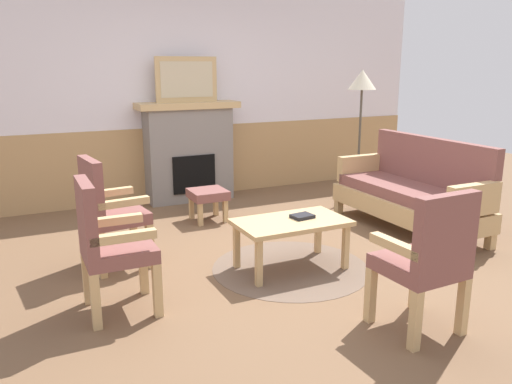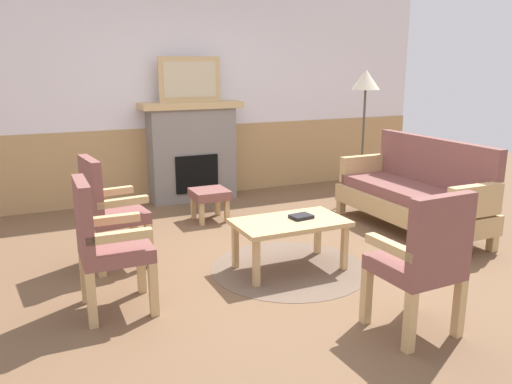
{
  "view_description": "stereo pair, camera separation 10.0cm",
  "coord_description": "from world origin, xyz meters",
  "px_view_note": "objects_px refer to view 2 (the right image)",
  "views": [
    {
      "loc": [
        -2.08,
        -3.93,
        1.73
      ],
      "look_at": [
        0.0,
        0.35,
        0.55
      ],
      "focal_mm": 35.84,
      "sensor_mm": 36.0,
      "label": 1
    },
    {
      "loc": [
        -1.98,
        -3.97,
        1.73
      ],
      "look_at": [
        0.0,
        0.35,
        0.55
      ],
      "focal_mm": 35.84,
      "sensor_mm": 36.0,
      "label": 2
    }
  ],
  "objects_px": {
    "framed_picture": "(190,79)",
    "coffee_table": "(290,226)",
    "fireplace": "(192,151)",
    "armchair_by_window_left": "(105,240)",
    "couch": "(414,194)",
    "armchair_near_fireplace": "(108,207)",
    "armchair_front_left": "(423,258)",
    "footstool": "(210,196)",
    "book_on_table": "(301,217)",
    "floor_lamp_by_couch": "(366,88)"
  },
  "relations": [
    {
      "from": "framed_picture",
      "to": "coffee_table",
      "type": "bearing_deg",
      "value": -89.36
    },
    {
      "from": "fireplace",
      "to": "armchair_by_window_left",
      "type": "relative_size",
      "value": 1.33
    },
    {
      "from": "fireplace",
      "to": "couch",
      "type": "relative_size",
      "value": 0.72
    },
    {
      "from": "armchair_near_fireplace",
      "to": "armchair_front_left",
      "type": "xyz_separation_m",
      "value": [
        1.64,
        -2.08,
        0.0
      ]
    },
    {
      "from": "couch",
      "to": "armchair_by_window_left",
      "type": "distance_m",
      "value": 3.34
    },
    {
      "from": "fireplace",
      "to": "armchair_front_left",
      "type": "xyz_separation_m",
      "value": [
        0.27,
        -3.98,
        -0.11
      ]
    },
    {
      "from": "footstool",
      "to": "armchair_near_fireplace",
      "type": "xyz_separation_m",
      "value": [
        -1.26,
        -0.93,
        0.25
      ]
    },
    {
      "from": "couch",
      "to": "armchair_front_left",
      "type": "relative_size",
      "value": 1.84
    },
    {
      "from": "fireplace",
      "to": "framed_picture",
      "type": "relative_size",
      "value": 1.62
    },
    {
      "from": "framed_picture",
      "to": "armchair_front_left",
      "type": "distance_m",
      "value": 4.12
    },
    {
      "from": "coffee_table",
      "to": "book_on_table",
      "type": "relative_size",
      "value": 5.27
    },
    {
      "from": "armchair_by_window_left",
      "to": "floor_lamp_by_couch",
      "type": "bearing_deg",
      "value": 28.15
    },
    {
      "from": "book_on_table",
      "to": "armchair_by_window_left",
      "type": "relative_size",
      "value": 0.19
    },
    {
      "from": "fireplace",
      "to": "armchair_front_left",
      "type": "height_order",
      "value": "fireplace"
    },
    {
      "from": "coffee_table",
      "to": "book_on_table",
      "type": "bearing_deg",
      "value": 7.54
    },
    {
      "from": "footstool",
      "to": "armchair_by_window_left",
      "type": "bearing_deg",
      "value": -128.22
    },
    {
      "from": "footstool",
      "to": "armchair_by_window_left",
      "type": "height_order",
      "value": "armchair_by_window_left"
    },
    {
      "from": "fireplace",
      "to": "framed_picture",
      "type": "xyz_separation_m",
      "value": [
        0.0,
        0.0,
        0.91
      ]
    },
    {
      "from": "couch",
      "to": "coffee_table",
      "type": "bearing_deg",
      "value": -166.54
    },
    {
      "from": "coffee_table",
      "to": "armchair_front_left",
      "type": "bearing_deg",
      "value": -80.06
    },
    {
      "from": "coffee_table",
      "to": "footstool",
      "type": "height_order",
      "value": "coffee_table"
    },
    {
      "from": "coffee_table",
      "to": "armchair_front_left",
      "type": "distance_m",
      "value": 1.38
    },
    {
      "from": "framed_picture",
      "to": "floor_lamp_by_couch",
      "type": "xyz_separation_m",
      "value": [
        2.07,
        -0.86,
        -0.11
      ]
    },
    {
      "from": "fireplace",
      "to": "couch",
      "type": "distance_m",
      "value": 2.84
    },
    {
      "from": "book_on_table",
      "to": "armchair_by_window_left",
      "type": "height_order",
      "value": "armchair_by_window_left"
    },
    {
      "from": "framed_picture",
      "to": "book_on_table",
      "type": "height_order",
      "value": "framed_picture"
    },
    {
      "from": "coffee_table",
      "to": "armchair_near_fireplace",
      "type": "relative_size",
      "value": 0.98
    },
    {
      "from": "couch",
      "to": "armchair_near_fireplace",
      "type": "height_order",
      "value": "same"
    },
    {
      "from": "framed_picture",
      "to": "coffee_table",
      "type": "distance_m",
      "value": 2.88
    },
    {
      "from": "couch",
      "to": "armchair_by_window_left",
      "type": "relative_size",
      "value": 1.84
    },
    {
      "from": "book_on_table",
      "to": "armchair_near_fireplace",
      "type": "height_order",
      "value": "armchair_near_fireplace"
    },
    {
      "from": "footstool",
      "to": "armchair_by_window_left",
      "type": "distance_m",
      "value": 2.31
    },
    {
      "from": "armchair_by_window_left",
      "to": "floor_lamp_by_couch",
      "type": "xyz_separation_m",
      "value": [
        3.6,
        1.93,
        0.91
      ]
    },
    {
      "from": "coffee_table",
      "to": "book_on_table",
      "type": "xyz_separation_m",
      "value": [
        0.12,
        0.02,
        0.07
      ]
    },
    {
      "from": "footstool",
      "to": "armchair_front_left",
      "type": "height_order",
      "value": "armchair_front_left"
    },
    {
      "from": "book_on_table",
      "to": "footstool",
      "type": "relative_size",
      "value": 0.46
    },
    {
      "from": "fireplace",
      "to": "couch",
      "type": "xyz_separation_m",
      "value": [
        1.76,
        -2.22,
        -0.26
      ]
    },
    {
      "from": "armchair_by_window_left",
      "to": "footstool",
      "type": "bearing_deg",
      "value": 51.78
    },
    {
      "from": "book_on_table",
      "to": "floor_lamp_by_couch",
      "type": "bearing_deg",
      "value": 42.54
    },
    {
      "from": "framed_picture",
      "to": "armchair_front_left",
      "type": "bearing_deg",
      "value": -86.18
    },
    {
      "from": "couch",
      "to": "armchair_front_left",
      "type": "bearing_deg",
      "value": -130.23
    },
    {
      "from": "fireplace",
      "to": "armchair_near_fireplace",
      "type": "distance_m",
      "value": 2.36
    },
    {
      "from": "coffee_table",
      "to": "book_on_table",
      "type": "height_order",
      "value": "book_on_table"
    },
    {
      "from": "fireplace",
      "to": "floor_lamp_by_couch",
      "type": "height_order",
      "value": "floor_lamp_by_couch"
    },
    {
      "from": "fireplace",
      "to": "floor_lamp_by_couch",
      "type": "distance_m",
      "value": 2.38
    },
    {
      "from": "coffee_table",
      "to": "floor_lamp_by_couch",
      "type": "bearing_deg",
      "value": 41.09
    },
    {
      "from": "fireplace",
      "to": "footstool",
      "type": "distance_m",
      "value": 1.05
    },
    {
      "from": "footstool",
      "to": "armchair_by_window_left",
      "type": "xyz_separation_m",
      "value": [
        -1.42,
        -1.8,
        0.25
      ]
    },
    {
      "from": "coffee_table",
      "to": "armchair_by_window_left",
      "type": "bearing_deg",
      "value": -174.54
    },
    {
      "from": "book_on_table",
      "to": "couch",
      "type": "bearing_deg",
      "value": 13.88
    }
  ]
}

